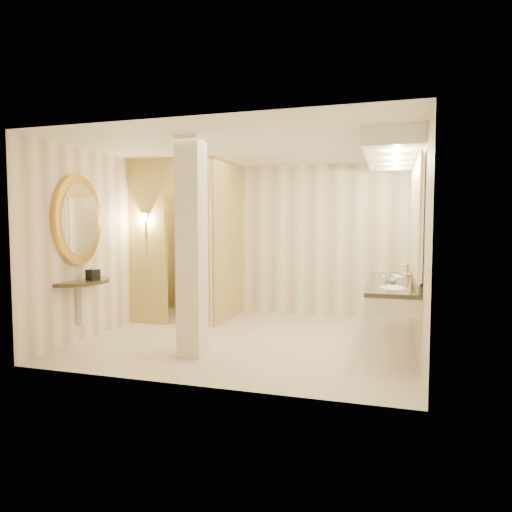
{
  "coord_description": "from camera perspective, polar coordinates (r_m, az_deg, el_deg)",
  "views": [
    {
      "loc": [
        1.91,
        -6.16,
        1.64
      ],
      "look_at": [
        0.02,
        0.2,
        1.18
      ],
      "focal_mm": 32.0,
      "sensor_mm": 36.0,
      "label": 1
    }
  ],
  "objects": [
    {
      "name": "floor",
      "position": [
        6.66,
        -0.66,
        -10.27
      ],
      "size": [
        4.5,
        4.5,
        0.0
      ],
      "primitive_type": "plane",
      "color": "beige",
      "rests_on": "ground"
    },
    {
      "name": "wall_back",
      "position": [
        8.39,
        3.38,
        2.0
      ],
      "size": [
        4.5,
        0.02,
        2.7
      ],
      "primitive_type": "cube",
      "color": "white",
      "rests_on": "floor"
    },
    {
      "name": "vanity",
      "position": [
        6.36,
        17.2,
        3.7
      ],
      "size": [
        0.75,
        2.56,
        2.09
      ],
      "color": "silver",
      "rests_on": "floor"
    },
    {
      "name": "pillar",
      "position": [
        5.68,
        -8.04,
        1.02
      ],
      "size": [
        0.3,
        0.3,
        2.7
      ],
      "primitive_type": "cube",
      "color": "silver",
      "rests_on": "floor"
    },
    {
      "name": "wall_sconce",
      "position": [
        7.63,
        -13.67,
        4.57
      ],
      "size": [
        0.14,
        0.14,
        0.42
      ],
      "color": "#CF8E42",
      "rests_on": "toilet_closet"
    },
    {
      "name": "wall_right",
      "position": [
        6.18,
        19.68,
        1.06
      ],
      "size": [
        0.02,
        4.0,
        2.7
      ],
      "primitive_type": "cube",
      "color": "white",
      "rests_on": "floor"
    },
    {
      "name": "soap_bottle_b",
      "position": [
        6.19,
        16.8,
        -2.78
      ],
      "size": [
        0.11,
        0.11,
        0.11
      ],
      "primitive_type": "imported",
      "rotation": [
        0.0,
        0.0,
        -0.31
      ],
      "color": "silver",
      "rests_on": "vanity"
    },
    {
      "name": "toilet",
      "position": [
        8.71,
        -8.27,
        -4.41
      ],
      "size": [
        0.61,
        0.82,
        0.75
      ],
      "primitive_type": "imported",
      "rotation": [
        0.0,
        0.0,
        3.43
      ],
      "color": "white",
      "rests_on": "floor"
    },
    {
      "name": "console_shelf",
      "position": [
        6.72,
        -21.32,
        1.16
      ],
      "size": [
        0.95,
        0.95,
        1.93
      ],
      "color": "black",
      "rests_on": "floor"
    },
    {
      "name": "wall_front",
      "position": [
        4.59,
        -8.09,
        0.32
      ],
      "size": [
        4.5,
        0.02,
        2.7
      ],
      "primitive_type": "cube",
      "color": "white",
      "rests_on": "floor"
    },
    {
      "name": "soap_bottle_a",
      "position": [
        6.47,
        16.4,
        -2.41
      ],
      "size": [
        0.07,
        0.07,
        0.13
      ],
      "primitive_type": "imported",
      "rotation": [
        0.0,
        0.0,
        -0.17
      ],
      "color": "beige",
      "rests_on": "vanity"
    },
    {
      "name": "ceiling",
      "position": [
        6.54,
        -0.68,
        13.31
      ],
      "size": [
        4.5,
        4.5,
        0.0
      ],
      "primitive_type": "plane",
      "rotation": [
        3.14,
        0.0,
        0.0
      ],
      "color": "white",
      "rests_on": "wall_back"
    },
    {
      "name": "tissue_box",
      "position": [
        6.68,
        -19.71,
        -2.21
      ],
      "size": [
        0.18,
        0.18,
        0.14
      ],
      "primitive_type": "cube",
      "rotation": [
        0.0,
        0.0,
        -0.28
      ],
      "color": "black",
      "rests_on": "console_shelf"
    },
    {
      "name": "toilet_closet",
      "position": [
        7.76,
        -6.53,
        2.08
      ],
      "size": [
        1.5,
        1.55,
        2.7
      ],
      "color": "#CEBB6B",
      "rests_on": "floor"
    },
    {
      "name": "soap_bottle_c",
      "position": [
        6.4,
        16.13,
        -2.1
      ],
      "size": [
        0.1,
        0.1,
        0.21
      ],
      "primitive_type": "imported",
      "rotation": [
        0.0,
        0.0,
        0.23
      ],
      "color": "#C6B28C",
      "rests_on": "vanity"
    },
    {
      "name": "wall_left",
      "position": [
        7.44,
        -17.46,
        1.57
      ],
      "size": [
        0.02,
        4.0,
        2.7
      ],
      "primitive_type": "cube",
      "color": "white",
      "rests_on": "floor"
    }
  ]
}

